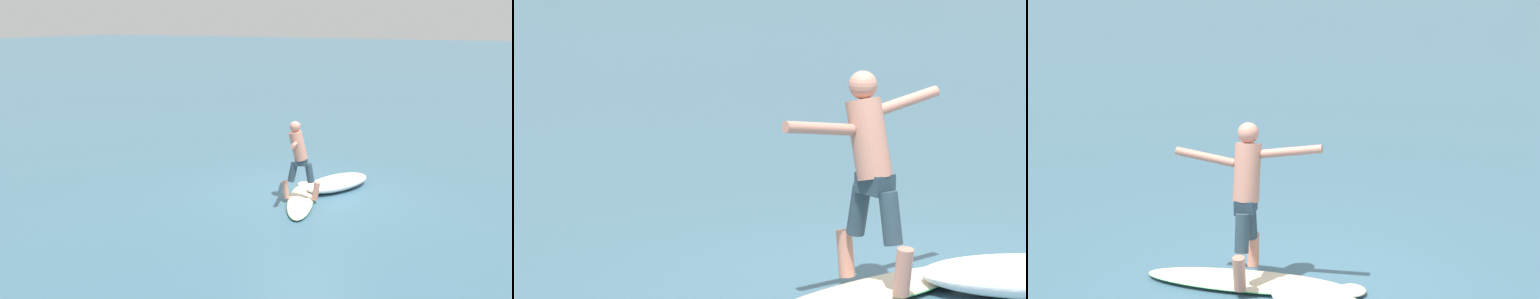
{
  "view_description": "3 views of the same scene",
  "coord_description": "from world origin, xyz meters",
  "views": [
    {
      "loc": [
        -9.87,
        -3.89,
        3.83
      ],
      "look_at": [
        -0.51,
        0.97,
        1.1
      ],
      "focal_mm": 35.0,
      "sensor_mm": 36.0,
      "label": 1
    },
    {
      "loc": [
        -4.34,
        -8.39,
        3.07
      ],
      "look_at": [
        -0.89,
        0.95,
        1.04
      ],
      "focal_mm": 85.0,
      "sensor_mm": 36.0,
      "label": 2
    },
    {
      "loc": [
        4.22,
        -7.24,
        4.09
      ],
      "look_at": [
        -0.75,
        1.4,
        1.12
      ],
      "focal_mm": 60.0,
      "sensor_mm": 36.0,
      "label": 3
    }
  ],
  "objects": [
    {
      "name": "ground_plane",
      "position": [
        0.0,
        0.0,
        0.0
      ],
      "size": [
        200.0,
        200.0,
        0.0
      ],
      "primitive_type": "plane",
      "color": "#3D657A"
    },
    {
      "name": "surfboard",
      "position": [
        -0.34,
        -0.04,
        0.05
      ],
      "size": [
        2.45,
        1.24,
        0.23
      ],
      "color": "beige",
      "rests_on": "ground"
    },
    {
      "name": "surfer",
      "position": [
        -0.4,
        0.01,
        1.09
      ],
      "size": [
        1.54,
        0.84,
        1.71
      ],
      "color": "tan",
      "rests_on": "surfboard"
    }
  ]
}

